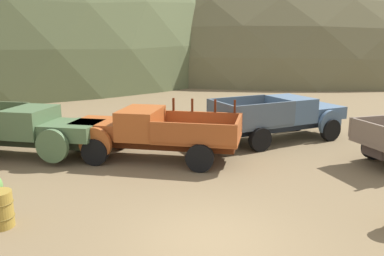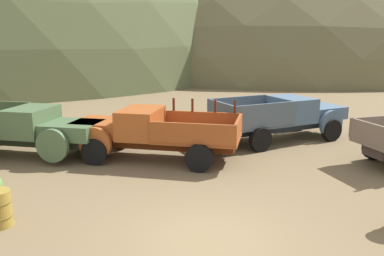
% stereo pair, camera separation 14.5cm
% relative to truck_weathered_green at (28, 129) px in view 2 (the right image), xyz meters
% --- Properties ---
extents(ground_plane, '(300.00, 300.00, 0.00)m').
position_rel_truck_weathered_green_xyz_m(ground_plane, '(5.91, -7.27, -1.03)').
color(ground_plane, brown).
extents(hill_center, '(73.41, 83.59, 55.26)m').
position_rel_truck_weathered_green_xyz_m(hill_center, '(-15.58, 51.84, -1.03)').
color(hill_center, '#56603D').
rests_on(hill_center, ground).
extents(hill_far_left, '(82.59, 83.53, 39.31)m').
position_rel_truck_weathered_green_xyz_m(hill_far_left, '(25.31, 58.11, -1.03)').
color(hill_far_left, brown).
rests_on(hill_far_left, ground).
extents(truck_weathered_green, '(6.74, 3.86, 1.91)m').
position_rel_truck_weathered_green_xyz_m(truck_weathered_green, '(0.00, 0.00, 0.00)').
color(truck_weathered_green, '#232B1B').
rests_on(truck_weathered_green, ground).
extents(truck_oxide_orange, '(6.53, 3.95, 2.16)m').
position_rel_truck_weathered_green_xyz_m(truck_oxide_orange, '(4.42, -0.80, -0.03)').
color(truck_oxide_orange, '#51220D').
rests_on(truck_oxide_orange, ground).
extents(truck_chalk_blue, '(6.51, 4.10, 1.91)m').
position_rel_truck_weathered_green_xyz_m(truck_chalk_blue, '(10.75, 1.46, -0.02)').
color(truck_chalk_blue, '#262D39').
rests_on(truck_chalk_blue, ground).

